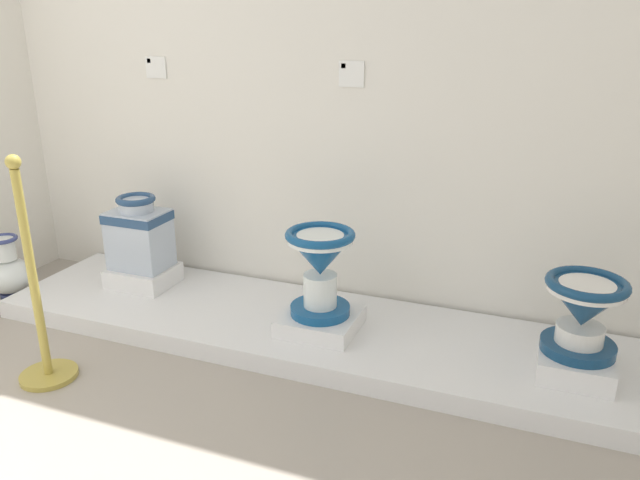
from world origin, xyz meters
name	(u,v)px	position (x,y,z in m)	size (l,w,h in m)	color
wall_back	(361,44)	(2.17, 2.53, 1.46)	(4.53, 0.06, 2.91)	white
display_platform	(328,333)	(2.17, 2.07, 0.05)	(3.60, 0.82, 0.10)	white
plinth_block_leftmost	(144,275)	(0.98, 2.16, 0.15)	(0.35, 0.31, 0.11)	white
antique_toilet_leftmost	(139,232)	(0.98, 2.16, 0.42)	(0.33, 0.25, 0.43)	silver
plinth_block_rightmost	(320,321)	(2.15, 2.01, 0.14)	(0.37, 0.36, 0.09)	white
antique_toilet_rightmost	(320,261)	(2.15, 2.01, 0.47)	(0.34, 0.34, 0.44)	#144D84
plinth_block_squat_floral	(575,361)	(3.34, 2.04, 0.15)	(0.31, 0.37, 0.10)	white
antique_toilet_squat_floral	(584,308)	(3.34, 2.04, 0.41)	(0.34, 0.34, 0.34)	navy
info_placard_first	(156,67)	(0.95, 2.49, 1.31)	(0.13, 0.01, 0.12)	white
info_placard_second	(351,74)	(2.13, 2.49, 1.31)	(0.13, 0.01, 0.13)	white
decorative_vase_companion	(8,272)	(0.20, 1.90, 0.16)	(0.27, 0.27, 0.38)	navy
stanchion_post_near_left	(39,316)	(1.08, 1.28, 0.31)	(0.26, 0.26, 1.05)	#B49E42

